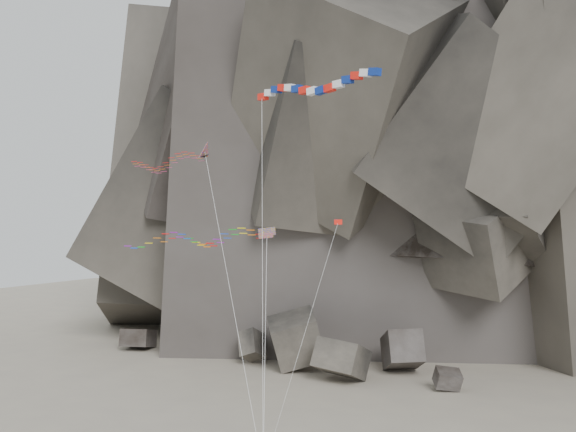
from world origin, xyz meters
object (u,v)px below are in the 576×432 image
at_px(delta_kite, 164,162).
at_px(pennant_kite, 324,267).
at_px(parafoil_kite, 189,238).
at_px(banner_kite, 313,88).

distance_m(delta_kite, pennant_kite, 20.26).
bearing_deg(pennant_kite, delta_kite, 137.03).
bearing_deg(delta_kite, parafoil_kite, -28.85).
distance_m(banner_kite, parafoil_kite, 16.34).
xyz_separation_m(banner_kite, parafoil_kite, (-11.61, 0.76, -11.48)).
relative_size(delta_kite, parafoil_kite, 1.39).
xyz_separation_m(parafoil_kite, pennant_kite, (13.54, -3.20, -1.77)).
xyz_separation_m(delta_kite, banner_kite, (15.73, -2.87, 4.86)).
bearing_deg(banner_kite, delta_kite, -170.78).
relative_size(banner_kite, pennant_kite, 1.62).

